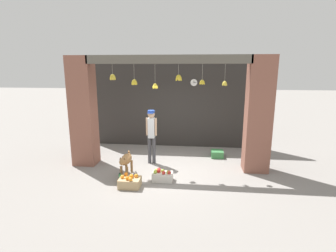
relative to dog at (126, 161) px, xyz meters
name	(u,v)px	position (x,y,z in m)	size (l,w,h in m)	color
ground_plane	(167,170)	(1.08, 0.56, -0.46)	(60.00, 60.00, 0.00)	gray
shop_back_wall	(174,103)	(1.08, 3.12, 1.21)	(6.51, 0.12, 3.34)	#2D2B28
shop_pillar_left	(83,112)	(-1.53, 0.86, 1.21)	(0.70, 0.60, 3.34)	brown
shop_pillar_right	(258,115)	(3.69, 0.86, 1.21)	(0.70, 0.60, 3.34)	brown
storefront_awning	(166,61)	(1.06, 0.68, 2.72)	(4.61, 0.27, 0.94)	#5B564C
dog	(126,161)	(0.00, 0.00, 0.00)	(0.27, 0.96, 0.68)	#9E7042
shopkeeper	(151,132)	(0.54, 1.10, 0.56)	(0.34, 0.28, 1.71)	#424247
fruit_crate_oranges	(130,182)	(0.27, -0.66, -0.32)	(0.54, 0.42, 0.33)	tan
fruit_crate_apples	(162,176)	(1.05, -0.20, -0.32)	(0.54, 0.33, 0.32)	silver
produce_box_green	(217,154)	(2.66, 1.91, -0.35)	(0.41, 0.43, 0.23)	#387A42
water_bottle	(120,178)	(-0.06, -0.42, -0.34)	(0.07, 0.07, 0.26)	#38934C
wall_clock	(194,83)	(1.81, 3.05, 2.00)	(0.27, 0.03, 0.27)	black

